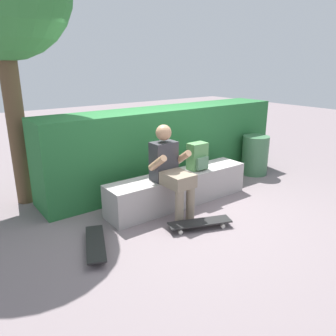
{
  "coord_description": "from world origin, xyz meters",
  "views": [
    {
      "loc": [
        -2.81,
        -3.17,
        1.98
      ],
      "look_at": [
        -0.24,
        0.28,
        0.6
      ],
      "focal_mm": 35.27,
      "sensor_mm": 36.0,
      "label": 1
    }
  ],
  "objects_px": {
    "person_skater": "(170,168)",
    "backpack_on_bench": "(198,157)",
    "skateboard_near_person": "(200,223)",
    "skateboard_beside_bench": "(95,243)",
    "bench_main": "(179,188)",
    "trash_bin": "(255,155)"
  },
  "relations": [
    {
      "from": "skateboard_near_person",
      "to": "trash_bin",
      "type": "bearing_deg",
      "value": 24.05
    },
    {
      "from": "skateboard_near_person",
      "to": "skateboard_beside_bench",
      "type": "height_order",
      "value": "same"
    },
    {
      "from": "trash_bin",
      "to": "backpack_on_bench",
      "type": "bearing_deg",
      "value": -171.37
    },
    {
      "from": "bench_main",
      "to": "person_skater",
      "type": "relative_size",
      "value": 1.86
    },
    {
      "from": "skateboard_near_person",
      "to": "person_skater",
      "type": "bearing_deg",
      "value": 95.27
    },
    {
      "from": "bench_main",
      "to": "trash_bin",
      "type": "height_order",
      "value": "trash_bin"
    },
    {
      "from": "bench_main",
      "to": "backpack_on_bench",
      "type": "bearing_deg",
      "value": -1.62
    },
    {
      "from": "backpack_on_bench",
      "to": "trash_bin",
      "type": "relative_size",
      "value": 0.56
    },
    {
      "from": "bench_main",
      "to": "skateboard_beside_bench",
      "type": "xyz_separation_m",
      "value": [
        -1.54,
        -0.44,
        -0.16
      ]
    },
    {
      "from": "bench_main",
      "to": "skateboard_beside_bench",
      "type": "bearing_deg",
      "value": -163.86
    },
    {
      "from": "person_skater",
      "to": "skateboard_beside_bench",
      "type": "bearing_deg",
      "value": -169.24
    },
    {
      "from": "trash_bin",
      "to": "person_skater",
      "type": "bearing_deg",
      "value": -168.83
    },
    {
      "from": "trash_bin",
      "to": "skateboard_near_person",
      "type": "bearing_deg",
      "value": -155.95
    },
    {
      "from": "person_skater",
      "to": "backpack_on_bench",
      "type": "distance_m",
      "value": 0.69
    },
    {
      "from": "skateboard_near_person",
      "to": "backpack_on_bench",
      "type": "bearing_deg",
      "value": 51.05
    },
    {
      "from": "bench_main",
      "to": "skateboard_near_person",
      "type": "distance_m",
      "value": 0.83
    },
    {
      "from": "person_skater",
      "to": "skateboard_beside_bench",
      "type": "distance_m",
      "value": 1.36
    },
    {
      "from": "bench_main",
      "to": "trash_bin",
      "type": "xyz_separation_m",
      "value": [
        1.97,
        0.24,
        0.12
      ]
    },
    {
      "from": "bench_main",
      "to": "skateboard_beside_bench",
      "type": "relative_size",
      "value": 2.76
    },
    {
      "from": "backpack_on_bench",
      "to": "skateboard_near_person",
      "type": "bearing_deg",
      "value": -128.95
    },
    {
      "from": "bench_main",
      "to": "backpack_on_bench",
      "type": "height_order",
      "value": "backpack_on_bench"
    },
    {
      "from": "skateboard_beside_bench",
      "to": "trash_bin",
      "type": "height_order",
      "value": "trash_bin"
    }
  ]
}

